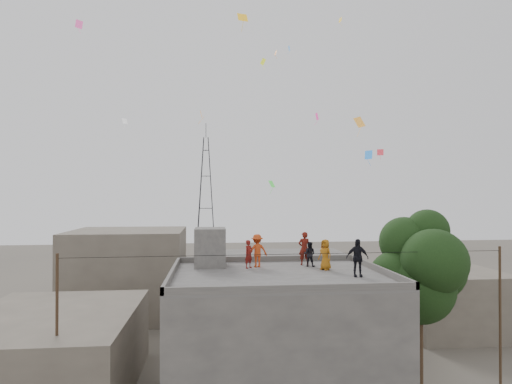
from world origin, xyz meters
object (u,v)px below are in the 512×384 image
at_px(stair_head_box, 210,247).
at_px(transmission_tower, 206,201).
at_px(tree, 420,269).
at_px(person_red_adult, 304,248).
at_px(person_dark_adult, 357,258).

xyz_separation_m(stair_head_box, transmission_tower, (-0.80, 37.40, 1.97)).
bearing_deg(tree, person_red_adult, 161.43).
bearing_deg(person_red_adult, transmission_tower, -80.29).
bearing_deg(stair_head_box, person_red_adult, -1.58).
relative_size(transmission_tower, person_red_adult, 11.29).
height_order(person_red_adult, person_dark_adult, person_red_adult).
distance_m(transmission_tower, person_red_adult, 38.04).
relative_size(tree, person_dark_adult, 5.27).
bearing_deg(transmission_tower, person_dark_adult, -79.62).
height_order(stair_head_box, person_dark_adult, stair_head_box).
xyz_separation_m(person_red_adult, person_dark_adult, (1.70, -3.50, -0.02)).
distance_m(transmission_tower, person_dark_adult, 41.78).
distance_m(person_red_adult, person_dark_adult, 3.90).
height_order(stair_head_box, person_red_adult, stair_head_box).
relative_size(stair_head_box, person_dark_adult, 1.16).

